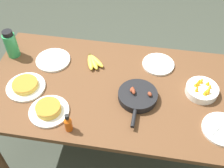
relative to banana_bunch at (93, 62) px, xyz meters
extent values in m
plane|color=#383D33|center=(0.17, -0.20, -0.79)|extent=(14.00, 14.00, 0.00)
cube|color=brown|center=(0.17, -0.20, -0.04)|extent=(1.71, 0.92, 0.03)
cylinder|color=brown|center=(-0.62, 0.20, -0.42)|extent=(0.07, 0.07, 0.74)
cylinder|color=brown|center=(0.97, 0.20, -0.42)|extent=(0.07, 0.07, 0.74)
ellipsoid|color=gold|center=(-0.02, -0.01, 0.00)|extent=(0.09, 0.17, 0.04)
ellipsoid|color=gold|center=(0.00, 0.00, 0.00)|extent=(0.12, 0.16, 0.04)
ellipsoid|color=gold|center=(0.02, 0.01, 0.00)|extent=(0.15, 0.14, 0.04)
cylinder|color=#4C3819|center=(-0.04, 0.06, 0.00)|extent=(0.02, 0.02, 0.04)
cylinder|color=black|center=(0.35, -0.27, -0.01)|extent=(0.25, 0.25, 0.01)
cylinder|color=black|center=(0.35, -0.27, 0.01)|extent=(0.25, 0.25, 0.04)
cylinder|color=black|center=(0.35, -0.46, 0.02)|extent=(0.03, 0.13, 0.02)
ellipsoid|color=brown|center=(0.42, -0.28, 0.05)|extent=(0.04, 0.05, 0.03)
ellipsoid|color=brown|center=(0.31, -0.26, 0.05)|extent=(0.04, 0.05, 0.03)
ellipsoid|color=brown|center=(0.32, -0.28, 0.05)|extent=(0.04, 0.05, 0.03)
cylinder|color=white|center=(-0.18, -0.47, -0.01)|extent=(0.25, 0.25, 0.02)
cylinder|color=gold|center=(-0.18, -0.47, 0.02)|extent=(0.16, 0.16, 0.04)
cylinder|color=#AB7427|center=(-0.18, -0.47, 0.04)|extent=(0.15, 0.15, 0.00)
cylinder|color=white|center=(-0.40, -0.30, -0.01)|extent=(0.26, 0.26, 0.02)
cylinder|color=gold|center=(-0.40, -0.30, 0.01)|extent=(0.17, 0.17, 0.03)
cylinder|color=#AB7427|center=(-0.40, -0.30, 0.03)|extent=(0.17, 0.17, 0.00)
cylinder|color=white|center=(-0.30, -0.02, -0.01)|extent=(0.25, 0.25, 0.02)
cylinder|color=silver|center=(-0.32, -0.03, 0.00)|extent=(0.11, 0.06, 0.01)
cube|color=silver|center=(-0.25, 0.01, 0.00)|extent=(0.05, 0.04, 0.00)
cylinder|color=white|center=(0.87, -0.43, -0.01)|extent=(0.24, 0.24, 0.02)
cylinder|color=silver|center=(0.84, -0.44, 0.00)|extent=(0.08, 0.11, 0.01)
cylinder|color=white|center=(0.47, 0.06, -0.01)|extent=(0.23, 0.23, 0.02)
cylinder|color=silver|center=(0.47, 0.09, 0.00)|extent=(0.01, 0.12, 0.01)
cube|color=silver|center=(0.47, 0.00, 0.00)|extent=(0.02, 0.05, 0.00)
cylinder|color=white|center=(0.76, -0.16, 0.01)|extent=(0.21, 0.21, 0.05)
cone|color=#F4A819|center=(0.80, -0.15, 0.05)|extent=(0.03, 0.03, 0.04)
cone|color=#F4A819|center=(0.79, -0.13, 0.05)|extent=(0.05, 0.05, 0.04)
cone|color=#F4A819|center=(0.75, -0.11, 0.05)|extent=(0.05, 0.05, 0.05)
cone|color=#F4A819|center=(0.73, -0.14, 0.05)|extent=(0.05, 0.05, 0.06)
cone|color=#F4A819|center=(0.72, -0.15, 0.05)|extent=(0.04, 0.05, 0.05)
cone|color=#F4A819|center=(0.72, -0.19, 0.06)|extent=(0.04, 0.04, 0.06)
cone|color=#F4A819|center=(0.77, -0.21, 0.05)|extent=(0.04, 0.04, 0.04)
cone|color=#F4A819|center=(0.79, -0.20, 0.06)|extent=(0.07, 0.06, 0.07)
cylinder|color=#2D9351|center=(-0.60, 0.00, 0.07)|extent=(0.09, 0.09, 0.18)
cylinder|color=black|center=(-0.60, 0.00, 0.18)|extent=(0.07, 0.07, 0.03)
cylinder|color=#C64C0F|center=(-0.02, -0.57, 0.02)|extent=(0.05, 0.05, 0.08)
cone|color=#C64C0F|center=(-0.02, -0.57, 0.08)|extent=(0.05, 0.05, 0.02)
cylinder|color=black|center=(-0.02, -0.57, 0.10)|extent=(0.03, 0.03, 0.03)
camera|label=1|loc=(0.38, -1.44, 1.39)|focal=45.00mm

